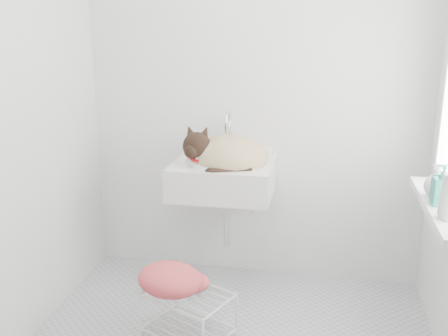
% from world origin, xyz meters
% --- Properties ---
extents(back_wall, '(2.20, 0.02, 2.50)m').
position_xyz_m(back_wall, '(0.00, 1.00, 1.25)').
color(back_wall, silver).
rests_on(back_wall, ground).
extents(left_wall, '(0.02, 2.00, 2.50)m').
position_xyz_m(left_wall, '(-1.10, 0.00, 1.25)').
color(left_wall, silver).
rests_on(left_wall, ground).
extents(windowsill, '(0.16, 0.88, 0.04)m').
position_xyz_m(windowsill, '(1.01, 0.20, 0.83)').
color(windowsill, white).
rests_on(windowsill, right_wall).
extents(sink, '(0.62, 0.54, 0.25)m').
position_xyz_m(sink, '(-0.16, 0.74, 0.85)').
color(sink, silver).
rests_on(sink, back_wall).
extents(faucet, '(0.22, 0.16, 0.22)m').
position_xyz_m(faucet, '(-0.16, 0.92, 0.99)').
color(faucet, silver).
rests_on(faucet, sink).
extents(cat, '(0.52, 0.43, 0.32)m').
position_xyz_m(cat, '(-0.14, 0.72, 0.89)').
color(cat, tan).
rests_on(cat, sink).
extents(wire_rack, '(0.52, 0.46, 0.26)m').
position_xyz_m(wire_rack, '(-0.24, 0.15, 0.15)').
color(wire_rack, white).
rests_on(wire_rack, floor).
extents(towel, '(0.43, 0.35, 0.15)m').
position_xyz_m(towel, '(-0.33, 0.14, 0.29)').
color(towel, '#CA7600').
rests_on(towel, wire_rack).
extents(bottle_b, '(0.09, 0.09, 0.20)m').
position_xyz_m(bottle_b, '(1.00, 0.19, 0.85)').
color(bottle_b, '#1E7564').
rests_on(bottle_b, windowsill).
extents(bottle_c, '(0.17, 0.17, 0.16)m').
position_xyz_m(bottle_c, '(1.00, 0.31, 0.85)').
color(bottle_c, silver).
rests_on(bottle_c, windowsill).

